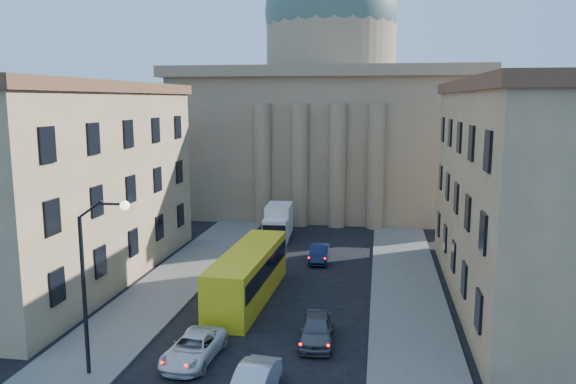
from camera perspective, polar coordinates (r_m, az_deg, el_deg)
name	(u,v)px	position (r m, az deg, el deg)	size (l,w,h in m)	color
sidewalk_left	(151,302)	(39.28, -13.75, -10.76)	(5.00, 60.00, 0.15)	#5C5A55
sidewalk_right	(410,317)	(36.44, 12.34, -12.33)	(5.00, 60.00, 0.15)	#5C5A55
church	(330,112)	(71.60, 4.26, 8.12)	(68.02, 28.76, 36.60)	#7E6D4D
building_left	(60,181)	(44.85, -22.16, 1.00)	(11.60, 26.60, 14.70)	tan
building_right	(546,194)	(39.77, 24.74, -0.16)	(11.60, 26.60, 14.70)	tan
street_lamp	(93,273)	(28.48, -19.18, -7.75)	(2.62, 0.44, 8.83)	black
car_right_near	(253,383)	(26.84, -3.56, -18.84)	(1.56, 4.48, 1.48)	#B3B5BC
car_left_mid	(194,348)	(30.57, -9.57, -15.38)	(2.26, 4.91, 1.36)	silver
car_right_far	(316,329)	(32.19, 2.91, -13.77)	(1.83, 4.54, 1.55)	#4E4E53
car_right_distant	(319,253)	(47.29, 3.21, -6.23)	(1.49, 4.29, 1.41)	#0E1633
city_bus	(248,273)	(38.44, -4.03, -8.20)	(3.20, 12.14, 3.40)	yellow
box_truck	(278,223)	(54.62, -1.03, -3.19)	(2.63, 6.00, 3.23)	silver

